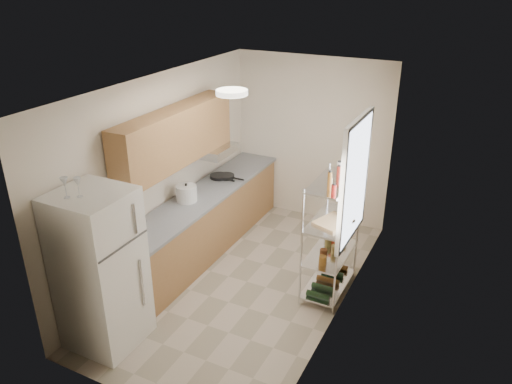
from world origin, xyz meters
TOP-DOWN VIEW (x-y plane):
  - room at (0.00, 0.00)m, footprint 2.52×4.42m
  - counter_run at (-0.92, 0.44)m, footprint 0.63×3.51m
  - upper_cabinets at (-1.05, 0.10)m, footprint 0.33×2.20m
  - range_hood at (-1.00, 0.90)m, footprint 0.50×0.60m
  - window at (1.23, 0.35)m, footprint 0.06×1.00m
  - bakers_rack at (1.00, 0.30)m, footprint 0.45×0.90m
  - ceiling_dome at (0.00, -0.30)m, footprint 0.34×0.34m
  - refrigerator at (-0.87, -1.63)m, footprint 0.73×0.73m
  - wine_glass_a at (-0.97, -1.81)m, footprint 0.07×0.07m
  - wine_glass_b at (-0.88, -1.74)m, footprint 0.07×0.07m
  - rice_cooker at (-0.98, 0.16)m, footprint 0.28×0.28m
  - frying_pan_large at (-1.01, 1.04)m, footprint 0.31×0.31m
  - frying_pan_small at (-0.91, 1.09)m, footprint 0.25×0.25m
  - cutting_board at (1.04, 0.23)m, footprint 0.45×0.51m
  - espresso_machine at (1.12, 0.52)m, footprint 0.22×0.29m
  - storage_bag at (0.98, 0.52)m, footprint 0.11×0.15m

SIDE VIEW (x-z plane):
  - counter_run at x=-0.92m, z-range 0.00..0.90m
  - storage_bag at x=0.98m, z-range 0.56..0.73m
  - refrigerator at x=-0.87m, z-range 0.00..1.77m
  - frying_pan_large at x=-1.01m, z-range 0.90..0.95m
  - frying_pan_small at x=-0.91m, z-range 0.90..0.95m
  - rice_cooker at x=-0.98m, z-range 0.90..1.12m
  - cutting_board at x=1.04m, z-range 1.01..1.04m
  - bakers_rack at x=1.00m, z-range 0.24..1.97m
  - espresso_machine at x=1.12m, z-range 1.01..1.32m
  - room at x=0.00m, z-range -0.01..2.61m
  - range_hood at x=-1.00m, z-range 1.33..1.45m
  - window at x=1.23m, z-range 0.82..2.28m
  - upper_cabinets at x=-1.05m, z-range 1.45..2.17m
  - wine_glass_b at x=-0.88m, z-range 1.77..1.97m
  - wine_glass_a at x=-0.97m, z-range 1.77..1.98m
  - ceiling_dome at x=0.00m, z-range 2.54..2.60m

